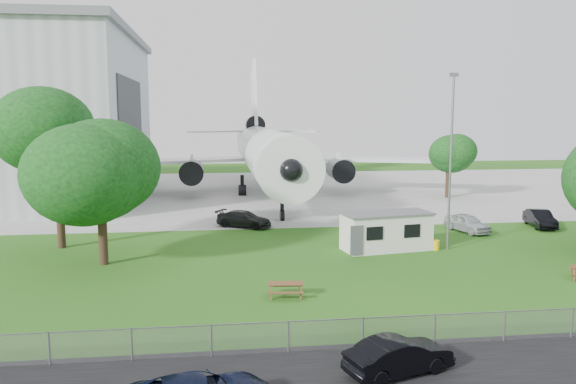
{
  "coord_description": "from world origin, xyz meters",
  "views": [
    {
      "loc": [
        -7.66,
        -30.38,
        9.27
      ],
      "look_at": [
        -2.8,
        8.0,
        4.0
      ],
      "focal_mm": 35.0,
      "sensor_mm": 36.0,
      "label": 1
    }
  ],
  "objects": [
    {
      "name": "tree_west_big",
      "position": [
        -18.69,
        10.2,
        7.75
      ],
      "size": [
        7.18,
        7.18,
        11.36
      ],
      "color": "#382619",
      "rests_on": "ground"
    },
    {
      "name": "car_apron_van",
      "position": [
        -5.51,
        15.89,
        0.68
      ],
      "size": [
        5.05,
        3.94,
        1.37
      ],
      "primitive_type": "imported",
      "rotation": [
        0.0,
        0.0,
        1.07
      ],
      "color": "black",
      "rests_on": "ground"
    },
    {
      "name": "airliner",
      "position": [
        -2.0,
        35.86,
        5.27
      ],
      "size": [
        46.36,
        47.73,
        17.69
      ],
      "color": "white",
      "rests_on": "ground"
    },
    {
      "name": "site_cabin",
      "position": [
        3.94,
        6.72,
        1.31
      ],
      "size": [
        6.94,
        3.72,
        2.62
      ],
      "color": "silver",
      "rests_on": "ground"
    },
    {
      "name": "picnic_west",
      "position": [
        -4.27,
        -2.67,
        0.0
      ],
      "size": [
        1.94,
        1.67,
        0.76
      ],
      "primitive_type": null,
      "rotation": [
        0.0,
        0.0,
        -0.1
      ],
      "color": "brown",
      "rests_on": "ground"
    },
    {
      "name": "lamp_mast",
      "position": [
        8.2,
        6.2,
        6.0
      ],
      "size": [
        0.16,
        0.16,
        12.0
      ],
      "primitive_type": "cylinder",
      "color": "slate",
      "rests_on": "ground"
    },
    {
      "name": "car_centre_sedan",
      "position": [
        -1.27,
        -11.82,
        0.67
      ],
      "size": [
        4.3,
        2.64,
        1.34
      ],
      "primitive_type": "imported",
      "rotation": [
        0.0,
        0.0,
        1.9
      ],
      "color": "black",
      "rests_on": "ground"
    },
    {
      "name": "ground",
      "position": [
        0.0,
        0.0,
        0.0
      ],
      "size": [
        160.0,
        160.0,
        0.0
      ],
      "primitive_type": "plane",
      "color": "#34711B"
    },
    {
      "name": "concrete_apron",
      "position": [
        0.0,
        38.0,
        0.01
      ],
      "size": [
        120.0,
        46.0,
        0.03
      ],
      "primitive_type": "cube",
      "color": "#B7B7B2",
      "rests_on": "ground"
    },
    {
      "name": "fence",
      "position": [
        0.0,
        -9.5,
        0.0
      ],
      "size": [
        58.0,
        0.04,
        1.3
      ],
      "primitive_type": "cube",
      "color": "gray",
      "rests_on": "ground"
    },
    {
      "name": "tree_far_apron",
      "position": [
        18.35,
        30.13,
        5.23
      ],
      "size": [
        5.23,
        5.23,
        7.87
      ],
      "color": "#382619",
      "rests_on": "ground"
    },
    {
      "name": "car_ne_sedan",
      "position": [
        19.04,
        12.71,
        0.72
      ],
      "size": [
        2.42,
        4.61,
        1.44
      ],
      "primitive_type": "imported",
      "rotation": [
        0.0,
        0.0,
        -0.21
      ],
      "color": "black",
      "rests_on": "ground"
    },
    {
      "name": "car_ne_hatch",
      "position": [
        12.18,
        11.68,
        0.73
      ],
      "size": [
        2.75,
        4.56,
        1.45
      ],
      "primitive_type": "imported",
      "rotation": [
        0.0,
        0.0,
        0.26
      ],
      "color": "#ADB0B5",
      "rests_on": "ground"
    },
    {
      "name": "tree_west_small",
      "position": [
        -14.84,
        5.17,
        5.55
      ],
      "size": [
        7.66,
        7.66,
        9.39
      ],
      "color": "#382619",
      "rests_on": "ground"
    }
  ]
}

